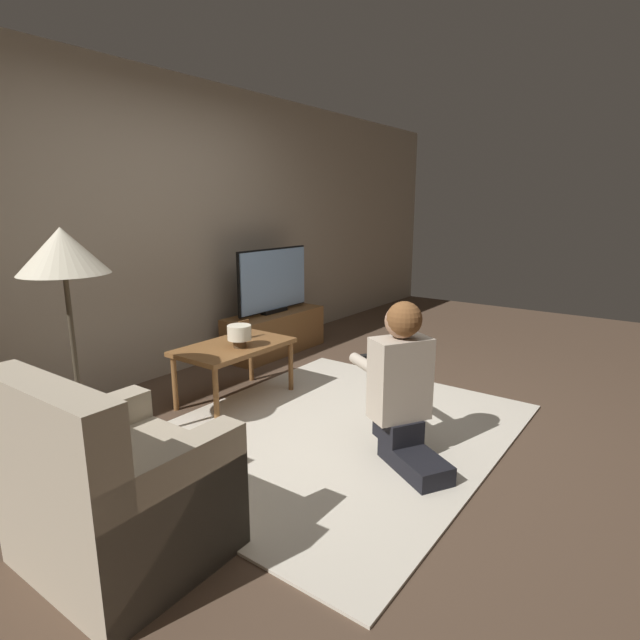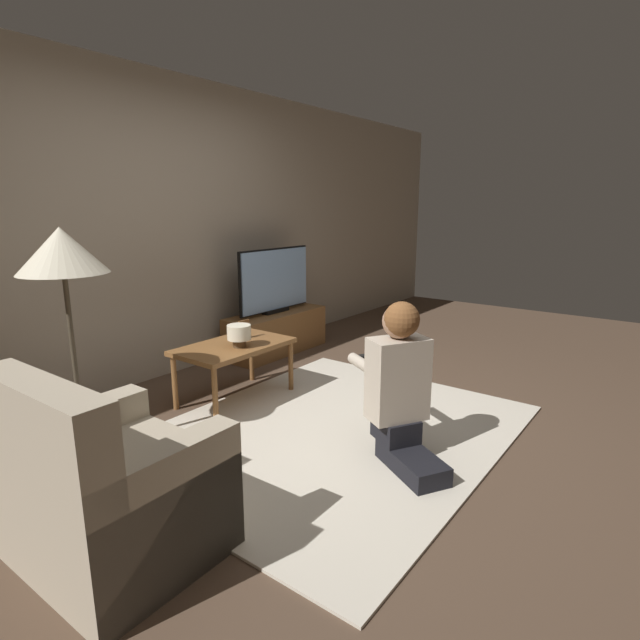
{
  "view_description": "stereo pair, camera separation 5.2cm",
  "coord_description": "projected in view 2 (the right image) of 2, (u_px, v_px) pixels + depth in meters",
  "views": [
    {
      "loc": [
        -2.59,
        -1.78,
        1.51
      ],
      "look_at": [
        0.55,
        0.53,
        0.6
      ],
      "focal_mm": 28.0,
      "sensor_mm": 36.0,
      "label": 1
    },
    {
      "loc": [
        -2.55,
        -1.82,
        1.51
      ],
      "look_at": [
        0.55,
        0.53,
        0.6
      ],
      "focal_mm": 28.0,
      "sensor_mm": 36.0,
      "label": 2
    }
  ],
  "objects": [
    {
      "name": "picture_frame",
      "position": [
        244.0,
        329.0,
        4.0
      ],
      "size": [
        0.11,
        0.01,
        0.15
      ],
      "color": "brown",
      "rests_on": "coffee_table"
    },
    {
      "name": "armchair",
      "position": [
        112.0,
        494.0,
        2.13
      ],
      "size": [
        0.72,
        0.81,
        0.88
      ],
      "rotation": [
        0.0,
        0.0,
        1.59
      ],
      "color": "#B7A88E",
      "rests_on": "ground_plane"
    },
    {
      "name": "wall_back",
      "position": [
        150.0,
        230.0,
        4.24
      ],
      "size": [
        10.0,
        0.06,
        2.6
      ],
      "color": "tan",
      "rests_on": "ground_plane"
    },
    {
      "name": "floor_lamp",
      "position": [
        63.0,
        260.0,
        2.83
      ],
      "size": [
        0.5,
        0.5,
        1.39
      ],
      "color": "#4C4233",
      "rests_on": "ground_plane"
    },
    {
      "name": "person_kneeling",
      "position": [
        399.0,
        383.0,
        2.91
      ],
      "size": [
        0.64,
        0.84,
        0.96
      ],
      "rotation": [
        0.0,
        0.0,
        2.6
      ],
      "color": "black",
      "rests_on": "rug"
    },
    {
      "name": "tv",
      "position": [
        275.0,
        280.0,
        5.07
      ],
      "size": [
        0.98,
        0.08,
        0.66
      ],
      "color": "black",
      "rests_on": "tv_stand"
    },
    {
      "name": "table_lamp",
      "position": [
        239.0,
        334.0,
        3.76
      ],
      "size": [
        0.18,
        0.18,
        0.17
      ],
      "color": "#4C3823",
      "rests_on": "coffee_table"
    },
    {
      "name": "rug",
      "position": [
        333.0,
        431.0,
        3.39
      ],
      "size": [
        2.53,
        2.06,
        0.02
      ],
      "color": "beige",
      "rests_on": "ground_plane"
    },
    {
      "name": "tv_stand",
      "position": [
        276.0,
        332.0,
        5.19
      ],
      "size": [
        1.16,
        0.41,
        0.42
      ],
      "color": "brown",
      "rests_on": "ground_plane"
    },
    {
      "name": "ground_plane",
      "position": [
        333.0,
        432.0,
        3.4
      ],
      "size": [
        10.0,
        10.0,
        0.0
      ],
      "primitive_type": "plane",
      "color": "brown"
    },
    {
      "name": "coffee_table",
      "position": [
        234.0,
        350.0,
        3.86
      ],
      "size": [
        0.89,
        0.53,
        0.46
      ],
      "color": "brown",
      "rests_on": "ground_plane"
    }
  ]
}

